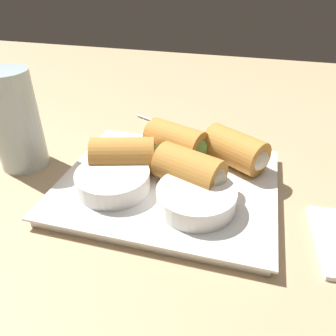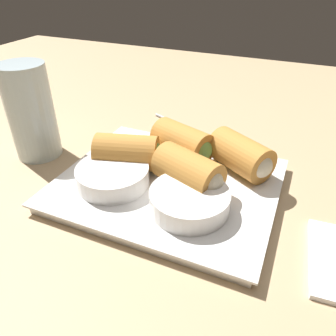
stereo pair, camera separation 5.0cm
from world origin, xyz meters
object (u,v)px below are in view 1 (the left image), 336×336
at_px(dipping_bowl_near, 196,197).
at_px(dipping_bowl_far, 113,179).
at_px(serving_plate, 168,185).
at_px(spoon, 198,135).
at_px(drinking_glass, 13,122).

bearing_deg(dipping_bowl_near, dipping_bowl_far, -4.14).
xyz_separation_m(serving_plate, spoon, (-0.01, -0.16, -0.00)).
xyz_separation_m(dipping_bowl_near, spoon, (0.03, -0.20, -0.02)).
distance_m(serving_plate, spoon, 0.16).
xyz_separation_m(dipping_bowl_far, drinking_glass, (0.16, -0.04, 0.04)).
relative_size(serving_plate, spoon, 1.60).
bearing_deg(dipping_bowl_near, spoon, -80.17).
distance_m(dipping_bowl_near, drinking_glass, 0.27).
height_order(serving_plate, spoon, serving_plate).
xyz_separation_m(spoon, drinking_glass, (0.23, 0.15, 0.06)).
height_order(dipping_bowl_far, drinking_glass, drinking_glass).
relative_size(dipping_bowl_near, spoon, 0.53).
height_order(dipping_bowl_far, spoon, dipping_bowl_far).
distance_m(serving_plate, drinking_glass, 0.23).
xyz_separation_m(dipping_bowl_near, dipping_bowl_far, (0.11, -0.01, 0.00)).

